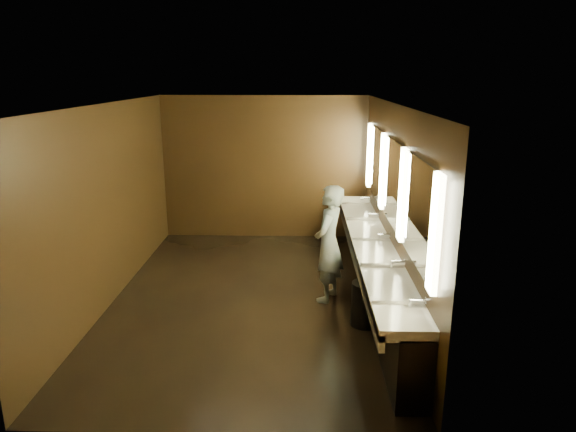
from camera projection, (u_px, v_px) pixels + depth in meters
The scene contains 10 objects.
floor at pixel (252, 297), 7.59m from camera, with size 6.00×6.00×0.00m, color black.
ceiling at pixel (248, 104), 6.84m from camera, with size 4.00×6.00×0.02m, color #2D2D2B.
wall_back at pixel (265, 168), 10.10m from camera, with size 4.00×0.02×2.80m, color black.
wall_front at pixel (215, 294), 4.32m from camera, with size 4.00×0.02×2.80m, color black.
wall_left at pixel (109, 205), 7.26m from camera, with size 0.02×6.00×2.80m, color black.
wall_right at pixel (392, 207), 7.16m from camera, with size 0.02×6.00×2.80m, color black.
sink_counter at pixel (375, 267), 7.41m from camera, with size 0.55×5.40×1.01m.
mirror_band at pixel (392, 182), 7.07m from camera, with size 0.06×5.03×1.15m.
person at pixel (329, 244), 7.32m from camera, with size 0.62×0.41×1.70m, color #88ACCB.
trash_bin at pixel (366, 304), 6.69m from camera, with size 0.38×0.38×0.59m, color black.
Camera 1 is at (0.72, -6.97, 3.19)m, focal length 32.00 mm.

